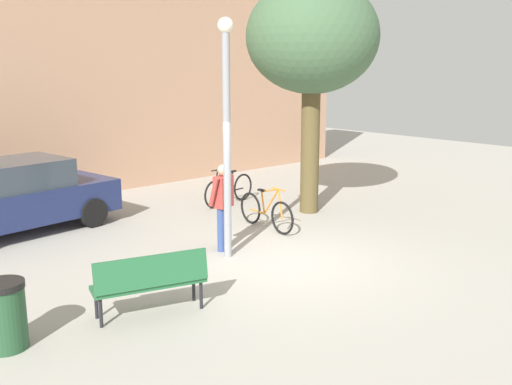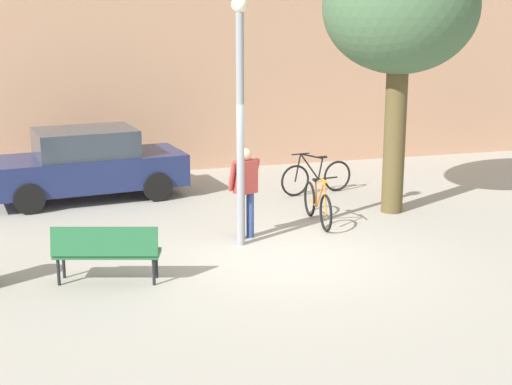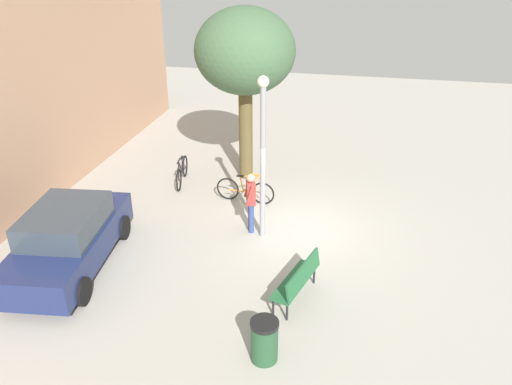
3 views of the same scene
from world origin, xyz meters
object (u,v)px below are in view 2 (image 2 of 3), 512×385
plaza_tree (400,10)px  bicycle_orange (318,204)px  person_by_lamppost (245,187)px  bicycle_black (316,177)px  lamppost (240,105)px  parked_car_navy (87,164)px  park_bench (106,249)px

plaza_tree → bicycle_orange: bearing=-167.3°
person_by_lamppost → bicycle_black: size_ratio=0.93×
lamppost → bicycle_orange: 2.90m
bicycle_orange → parked_car_navy: parked_car_navy is taller
plaza_tree → bicycle_orange: (-1.80, -0.40, -3.67)m
park_bench → bicycle_orange: 4.79m
plaza_tree → parked_car_navy: size_ratio=1.24×
plaza_tree → person_by_lamppost: bearing=-164.7°
lamppost → bicycle_orange: size_ratio=2.37×
plaza_tree → bicycle_orange: 4.10m
lamppost → bicycle_black: size_ratio=2.39×
parked_car_navy → bicycle_orange: bearing=-38.6°
park_bench → bicycle_orange: bearing=27.2°
bicycle_black → person_by_lamppost: bearing=-130.9°
lamppost → bicycle_orange: bearing=26.3°
plaza_tree → bicycle_black: 4.24m
plaza_tree → bicycle_black: (-0.94, 1.90, -3.67)m
lamppost → person_by_lamppost: lamppost is taller
lamppost → parked_car_navy: size_ratio=0.98×
bicycle_black → bicycle_orange: bearing=-110.3°
person_by_lamppost → bicycle_orange: 1.79m
lamppost → bicycle_black: lamppost is taller
bicycle_black → plaza_tree: bearing=-63.6°
park_bench → plaza_tree: size_ratio=0.31×
plaza_tree → lamppost: bearing=-160.3°
bicycle_black → park_bench: bearing=-138.7°
person_by_lamppost → plaza_tree: size_ratio=0.31×
lamppost → park_bench: (-2.47, -1.30, -1.94)m
bicycle_orange → bicycle_black: same height
person_by_lamppost → bicycle_black: bearing=49.1°
lamppost → bicycle_black: bearing=50.4°
person_by_lamppost → bicycle_black: (2.46, 2.83, -0.58)m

